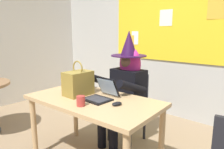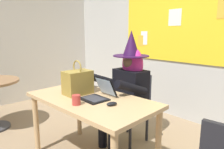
{
  "view_description": "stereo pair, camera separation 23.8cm",
  "coord_description": "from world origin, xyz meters",
  "px_view_note": "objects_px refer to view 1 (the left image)",
  "views": [
    {
      "loc": [
        1.49,
        -1.36,
        1.42
      ],
      "look_at": [
        -0.05,
        0.4,
        0.95
      ],
      "focal_mm": 33.54,
      "sensor_mm": 36.0,
      "label": 1
    },
    {
      "loc": [
        1.66,
        -1.19,
        1.42
      ],
      "look_at": [
        -0.05,
        0.4,
        0.95
      ],
      "focal_mm": 33.54,
      "sensor_mm": 36.0,
      "label": 2
    }
  ],
  "objects_px": {
    "desk_main": "(93,107)",
    "handbag": "(78,83)",
    "chair_at_desk": "(131,103)",
    "laptop": "(101,94)",
    "computer_mouse": "(117,104)",
    "person_costumed": "(125,83)",
    "coffee_mug": "(81,101)"
  },
  "relations": [
    {
      "from": "desk_main",
      "to": "handbag",
      "type": "xyz_separation_m",
      "value": [
        -0.22,
        -0.01,
        0.23
      ]
    },
    {
      "from": "chair_at_desk",
      "to": "laptop",
      "type": "xyz_separation_m",
      "value": [
        0.12,
        -0.68,
        0.3
      ]
    },
    {
      "from": "handbag",
      "to": "computer_mouse",
      "type": "bearing_deg",
      "value": 1.6
    },
    {
      "from": "chair_at_desk",
      "to": "laptop",
      "type": "bearing_deg",
      "value": 8.57
    },
    {
      "from": "person_costumed",
      "to": "computer_mouse",
      "type": "relative_size",
      "value": 13.88
    },
    {
      "from": "person_costumed",
      "to": "handbag",
      "type": "relative_size",
      "value": 3.82
    },
    {
      "from": "person_costumed",
      "to": "computer_mouse",
      "type": "height_order",
      "value": "person_costumed"
    },
    {
      "from": "person_costumed",
      "to": "laptop",
      "type": "relative_size",
      "value": 4.42
    },
    {
      "from": "computer_mouse",
      "to": "coffee_mug",
      "type": "xyz_separation_m",
      "value": [
        -0.25,
        -0.23,
        0.03
      ]
    },
    {
      "from": "computer_mouse",
      "to": "coffee_mug",
      "type": "height_order",
      "value": "coffee_mug"
    },
    {
      "from": "coffee_mug",
      "to": "laptop",
      "type": "bearing_deg",
      "value": 91.08
    },
    {
      "from": "desk_main",
      "to": "chair_at_desk",
      "type": "relative_size",
      "value": 1.61
    },
    {
      "from": "desk_main",
      "to": "coffee_mug",
      "type": "relative_size",
      "value": 15.06
    },
    {
      "from": "desk_main",
      "to": "chair_at_desk",
      "type": "distance_m",
      "value": 0.75
    },
    {
      "from": "desk_main",
      "to": "computer_mouse",
      "type": "height_order",
      "value": "computer_mouse"
    },
    {
      "from": "chair_at_desk",
      "to": "laptop",
      "type": "relative_size",
      "value": 2.72
    },
    {
      "from": "person_costumed",
      "to": "laptop",
      "type": "xyz_separation_m",
      "value": [
        0.12,
        -0.56,
        0.01
      ]
    },
    {
      "from": "person_costumed",
      "to": "handbag",
      "type": "xyz_separation_m",
      "value": [
        -0.16,
        -0.62,
        0.1
      ]
    },
    {
      "from": "computer_mouse",
      "to": "chair_at_desk",
      "type": "bearing_deg",
      "value": 133.94
    },
    {
      "from": "person_costumed",
      "to": "handbag",
      "type": "height_order",
      "value": "person_costumed"
    },
    {
      "from": "person_costumed",
      "to": "handbag",
      "type": "distance_m",
      "value": 0.65
    },
    {
      "from": "person_costumed",
      "to": "coffee_mug",
      "type": "height_order",
      "value": "person_costumed"
    },
    {
      "from": "person_costumed",
      "to": "computer_mouse",
      "type": "xyz_separation_m",
      "value": [
        0.37,
        -0.61,
        -0.02
      ]
    },
    {
      "from": "desk_main",
      "to": "person_costumed",
      "type": "height_order",
      "value": "person_costumed"
    },
    {
      "from": "desk_main",
      "to": "laptop",
      "type": "height_order",
      "value": "laptop"
    },
    {
      "from": "chair_at_desk",
      "to": "laptop",
      "type": "distance_m",
      "value": 0.76
    },
    {
      "from": "person_costumed",
      "to": "desk_main",
      "type": "bearing_deg",
      "value": 8.31
    },
    {
      "from": "handbag",
      "to": "person_costumed",
      "type": "bearing_deg",
      "value": 75.35
    },
    {
      "from": "laptop",
      "to": "chair_at_desk",
      "type": "bearing_deg",
      "value": 101.16
    },
    {
      "from": "laptop",
      "to": "coffee_mug",
      "type": "xyz_separation_m",
      "value": [
        0.01,
        -0.28,
        -0.0
      ]
    },
    {
      "from": "laptop",
      "to": "computer_mouse",
      "type": "distance_m",
      "value": 0.26
    },
    {
      "from": "chair_at_desk",
      "to": "coffee_mug",
      "type": "distance_m",
      "value": 1.01
    }
  ]
}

